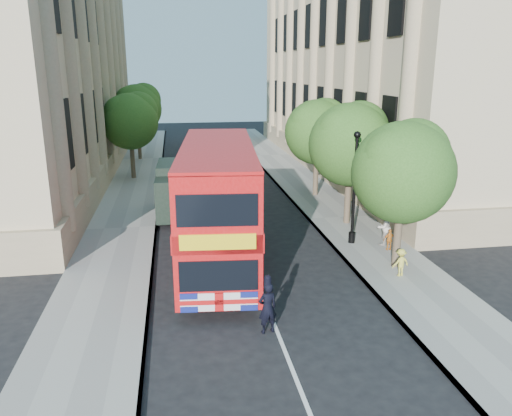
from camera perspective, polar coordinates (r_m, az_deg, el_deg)
name	(u,v)px	position (r m, az deg, el deg)	size (l,w,h in m)	color
ground	(270,314)	(17.12, 1.62, -12.00)	(120.00, 120.00, 0.00)	black
pavement_right	(339,218)	(27.49, 9.50, -1.14)	(3.50, 80.00, 0.12)	gray
pavement_left	(122,229)	(26.25, -15.06, -2.30)	(3.50, 80.00, 0.12)	gray
building_right	(386,53)	(42.30, 14.62, 16.75)	(12.00, 38.00, 18.00)	#C3B087
building_left	(13,52)	(40.36, -25.98, 15.77)	(12.00, 38.00, 18.00)	#C3B087
tree_right_near	(404,167)	(20.26, 16.54, 4.54)	(4.00, 4.00, 6.08)	#473828
tree_right_mid	(351,140)	(25.69, 10.83, 7.64)	(4.20, 4.20, 6.37)	#473828
tree_right_far	(318,128)	(31.36, 7.07, 9.01)	(4.00, 4.00, 6.15)	#473828
tree_left_far	(130,118)	(37.18, -14.16, 9.92)	(4.00, 4.00, 6.30)	#473828
tree_left_back	(137,106)	(45.11, -13.40, 11.27)	(4.20, 4.20, 6.65)	#473828
lamp_post	(354,193)	(22.97, 11.15, 1.74)	(0.32, 0.32, 5.16)	black
double_decker_bus	(218,201)	(20.39, -4.33, 0.81)	(3.75, 10.84, 4.91)	#BC0D0D
box_van	(177,191)	(27.61, -9.01, 1.88)	(2.24, 5.12, 2.89)	black
police_constable	(268,308)	(15.67, 1.33, -11.34)	(0.61, 0.40, 1.67)	black
woman_pedestrian	(384,227)	(23.45, 14.40, -2.14)	(0.81, 0.63, 1.66)	beige
child_a	(390,240)	(22.93, 15.02, -3.52)	(0.57, 0.24, 0.97)	orange
child_b	(401,262)	(20.27, 16.20, -5.98)	(0.71, 0.41, 1.10)	gold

